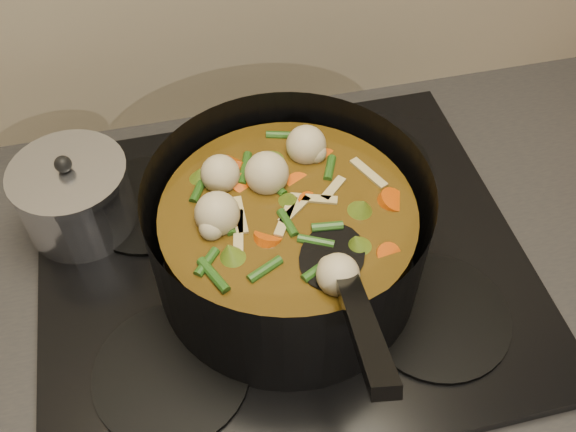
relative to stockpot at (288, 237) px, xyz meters
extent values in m
cube|color=brown|center=(0.00, 0.03, -0.58)|extent=(2.60, 0.60, 0.86)
cube|color=black|center=(0.00, 0.03, -0.12)|extent=(2.64, 0.64, 0.05)
cube|color=black|center=(0.00, 0.03, -0.09)|extent=(0.62, 0.54, 0.02)
cylinder|color=black|center=(-0.16, -0.10, -0.07)|extent=(0.18, 0.18, 0.01)
cylinder|color=black|center=(0.16, -0.10, -0.07)|extent=(0.18, 0.18, 0.01)
cylinder|color=black|center=(-0.16, 0.16, -0.07)|extent=(0.18, 0.18, 0.01)
cylinder|color=black|center=(0.16, 0.16, -0.07)|extent=(0.18, 0.18, 0.01)
cylinder|color=black|center=(0.00, 0.00, 0.01)|extent=(0.41, 0.41, 0.16)
cylinder|color=black|center=(0.00, 0.00, -0.07)|extent=(0.32, 0.32, 0.01)
cylinder|color=#55390E|center=(0.00, 0.00, -0.01)|extent=(0.29, 0.29, 0.11)
cylinder|color=#E34E0A|center=(0.04, 0.00, 0.04)|extent=(0.03, 0.03, 0.03)
cylinder|color=#E34E0A|center=(0.04, 0.07, 0.04)|extent=(0.04, 0.04, 0.03)
cylinder|color=#E34E0A|center=(-0.05, 0.10, 0.04)|extent=(0.05, 0.04, 0.03)
cylinder|color=#E34E0A|center=(-0.06, 0.01, 0.04)|extent=(0.04, 0.04, 0.03)
cylinder|color=#E34E0A|center=(-0.06, -0.07, 0.04)|extent=(0.04, 0.04, 0.03)
cylinder|color=#E34E0A|center=(0.01, -0.04, 0.04)|extent=(0.05, 0.05, 0.03)
cylinder|color=#E34E0A|center=(0.07, -0.02, 0.04)|extent=(0.04, 0.04, 0.03)
cylinder|color=#E34E0A|center=(0.08, 0.07, 0.04)|extent=(0.04, 0.04, 0.03)
cylinder|color=#E34E0A|center=(-0.01, 0.06, 0.04)|extent=(0.04, 0.05, 0.03)
cylinder|color=#E34E0A|center=(-0.09, 0.04, 0.04)|extent=(0.04, 0.04, 0.03)
sphere|color=beige|center=(0.07, 0.00, 0.06)|extent=(0.05, 0.05, 0.05)
sphere|color=beige|center=(0.00, 0.07, 0.06)|extent=(0.05, 0.05, 0.05)
sphere|color=beige|center=(-0.07, -0.01, 0.06)|extent=(0.05, 0.05, 0.05)
sphere|color=beige|center=(0.01, -0.07, 0.06)|extent=(0.05, 0.05, 0.05)
sphere|color=beige|center=(0.07, 0.02, 0.06)|extent=(0.05, 0.05, 0.05)
cone|color=olive|center=(-0.07, -0.06, 0.05)|extent=(0.04, 0.04, 0.04)
cone|color=olive|center=(0.03, -0.09, 0.05)|extent=(0.04, 0.04, 0.04)
cone|color=olive|center=(0.09, 0.01, 0.05)|extent=(0.04, 0.04, 0.04)
cone|color=olive|center=(0.02, 0.09, 0.05)|extent=(0.04, 0.04, 0.04)
cone|color=olive|center=(-0.08, 0.05, 0.05)|extent=(0.04, 0.04, 0.04)
cone|color=olive|center=(-0.07, -0.06, 0.05)|extent=(0.04, 0.04, 0.04)
cone|color=olive|center=(0.04, -0.08, 0.05)|extent=(0.04, 0.04, 0.04)
cylinder|color=#275418|center=(0.03, 0.04, 0.05)|extent=(0.01, 0.04, 0.01)
cylinder|color=#275418|center=(-0.02, 0.11, 0.05)|extent=(0.04, 0.04, 0.01)
cylinder|color=#275418|center=(-0.08, 0.05, 0.05)|extent=(0.04, 0.02, 0.01)
cylinder|color=#275418|center=(-0.07, -0.02, 0.05)|extent=(0.03, 0.04, 0.01)
cylinder|color=#275418|center=(-0.02, -0.04, 0.05)|extent=(0.03, 0.04, 0.01)
cylinder|color=#275418|center=(0.04, -0.10, 0.05)|extent=(0.04, 0.02, 0.01)
cylinder|color=#275418|center=(0.09, -0.03, 0.05)|extent=(0.04, 0.04, 0.01)
cylinder|color=#275418|center=(0.06, 0.04, 0.05)|extent=(0.01, 0.04, 0.01)
cylinder|color=#275418|center=(0.01, 0.05, 0.05)|extent=(0.04, 0.03, 0.01)
cylinder|color=#275418|center=(-0.07, 0.09, 0.05)|extent=(0.04, 0.02, 0.01)
cylinder|color=#275418|center=(-0.09, 0.00, 0.05)|extent=(0.03, 0.04, 0.01)
cylinder|color=#275418|center=(-0.05, -0.05, 0.05)|extent=(0.03, 0.04, 0.01)
cylinder|color=#275418|center=(0.00, -0.05, 0.05)|extent=(0.04, 0.02, 0.01)
cube|color=tan|center=(-0.07, 0.05, 0.05)|extent=(0.05, 0.01, 0.00)
cube|color=tan|center=(-0.06, -0.05, 0.05)|extent=(0.02, 0.05, 0.00)
cube|color=tan|center=(0.03, -0.07, 0.05)|extent=(0.05, 0.03, 0.00)
cube|color=tan|center=(0.08, 0.01, 0.05)|extent=(0.04, 0.04, 0.00)
cube|color=tan|center=(0.02, 0.08, 0.05)|extent=(0.03, 0.05, 0.00)
cube|color=tan|center=(-0.07, 0.04, 0.05)|extent=(0.05, 0.02, 0.00)
cube|color=tan|center=(-0.06, -0.05, 0.05)|extent=(0.01, 0.05, 0.00)
ellipsoid|color=black|center=(0.03, -0.07, 0.05)|extent=(0.11, 0.11, 0.01)
cube|color=black|center=(0.02, -0.18, 0.10)|extent=(0.05, 0.19, 0.12)
cylinder|color=silver|center=(-0.25, 0.15, -0.03)|extent=(0.14, 0.14, 0.09)
cylinder|color=silver|center=(-0.25, 0.15, 0.02)|extent=(0.15, 0.15, 0.01)
sphere|color=black|center=(-0.25, 0.15, 0.04)|extent=(0.02, 0.02, 0.02)
camera|label=1|loc=(-0.11, -0.45, 0.60)|focal=40.00mm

